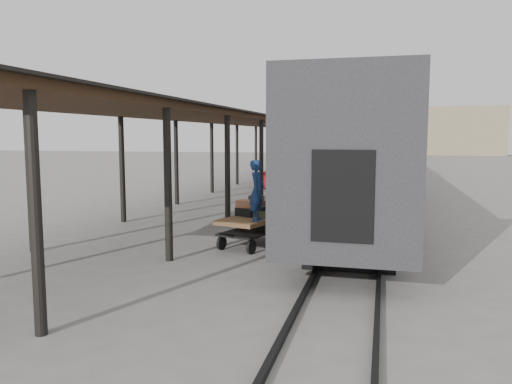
{
  "coord_description": "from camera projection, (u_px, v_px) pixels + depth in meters",
  "views": [
    {
      "loc": [
        3.95,
        -13.67,
        3.21
      ],
      "look_at": [
        0.63,
        -0.69,
        1.7
      ],
      "focal_mm": 35.0,
      "sensor_mm": 36.0,
      "label": 1
    }
  ],
  "objects": [
    {
      "name": "ground",
      "position": [
        241.0,
        247.0,
        14.49
      ],
      "size": [
        160.0,
        160.0,
        0.0
      ],
      "primitive_type": "plane",
      "color": "slate",
      "rests_on": "ground"
    },
    {
      "name": "train",
      "position": [
        376.0,
        141.0,
        45.93
      ],
      "size": [
        3.45,
        76.01,
        4.01
      ],
      "color": "silver",
      "rests_on": "ground"
    },
    {
      "name": "canopy",
      "position": [
        285.0,
        125.0,
        37.98
      ],
      "size": [
        4.9,
        64.3,
        4.15
      ],
      "color": "#422B19",
      "rests_on": "ground"
    },
    {
      "name": "rails",
      "position": [
        375.0,
        170.0,
        46.42
      ],
      "size": [
        1.54,
        150.0,
        0.12
      ],
      "color": "black",
      "rests_on": "ground"
    },
    {
      "name": "building_far",
      "position": [
        445.0,
        131.0,
        85.67
      ],
      "size": [
        18.0,
        10.0,
        8.0
      ],
      "primitive_type": "cube",
      "color": "tan",
      "rests_on": "ground"
    },
    {
      "name": "building_left",
      "position": [
        309.0,
        137.0,
        95.55
      ],
      "size": [
        12.0,
        8.0,
        6.0
      ],
      "primitive_type": "cube",
      "color": "tan",
      "rests_on": "ground"
    },
    {
      "name": "baggage_cart",
      "position": [
        254.0,
        224.0,
        14.58
      ],
      "size": [
        1.92,
        2.67,
        0.86
      ],
      "rotation": [
        0.0,
        0.0,
        -0.31
      ],
      "color": "brown",
      "rests_on": "ground"
    },
    {
      "name": "suitcase_stack",
      "position": [
        257.0,
        209.0,
        14.83
      ],
      "size": [
        1.39,
        1.19,
        0.57
      ],
      "rotation": [
        0.0,
        0.0,
        -0.31
      ],
      "color": "#38383A",
      "rests_on": "baggage_cart"
    },
    {
      "name": "luggage_tug",
      "position": [
        278.0,
        178.0,
        30.33
      ],
      "size": [
        1.49,
        1.85,
        1.42
      ],
      "rotation": [
        0.0,
        0.0,
        -0.37
      ],
      "color": "maroon",
      "rests_on": "ground"
    },
    {
      "name": "porter",
      "position": [
        257.0,
        190.0,
        13.77
      ],
      "size": [
        0.44,
        0.64,
        1.7
      ],
      "primitive_type": "imported",
      "rotation": [
        0.0,
        0.0,
        1.52
      ],
      "color": "navy",
      "rests_on": "baggage_cart"
    },
    {
      "name": "pedestrian",
      "position": [
        284.0,
        179.0,
        28.44
      ],
      "size": [
        0.94,
        0.46,
        1.55
      ],
      "primitive_type": "imported",
      "rotation": [
        0.0,
        0.0,
        3.24
      ],
      "color": "black",
      "rests_on": "ground"
    }
  ]
}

